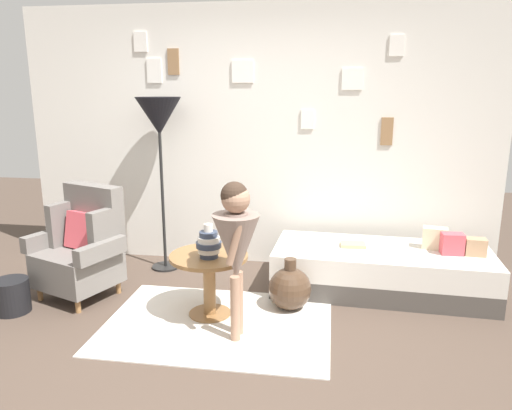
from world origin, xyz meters
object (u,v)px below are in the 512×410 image
at_px(book_on_daybed, 353,245).
at_px(vase_striped, 209,244).
at_px(armchair, 83,247).
at_px(demijohn_near, 290,288).
at_px(side_table, 209,271).
at_px(person_child, 236,240).
at_px(floor_lamp, 159,121).
at_px(magazine_basket, 12,296).
at_px(daybed, 381,270).

bearing_deg(book_on_daybed, vase_striped, -144.78).
distance_m(armchair, demijohn_near, 1.85).
relative_size(side_table, person_child, 0.53).
bearing_deg(side_table, demijohn_near, 18.84).
relative_size(vase_striped, person_child, 0.23).
xyz_separation_m(armchair, person_child, (1.49, -0.56, 0.32)).
xyz_separation_m(floor_lamp, magazine_basket, (-0.91, -1.16, -1.35)).
height_order(vase_striped, floor_lamp, floor_lamp).
bearing_deg(demijohn_near, floor_lamp, 150.63).
bearing_deg(person_child, magazine_basket, 176.04).
relative_size(side_table, magazine_basket, 2.22).
relative_size(vase_striped, floor_lamp, 0.16).
height_order(armchair, magazine_basket, armchair).
distance_m(armchair, floor_lamp, 1.37).
distance_m(daybed, magazine_basket, 3.16).
bearing_deg(magazine_basket, book_on_daybed, 18.68).
xyz_separation_m(floor_lamp, demijohn_near, (1.34, -0.76, -1.31)).
relative_size(vase_striped, magazine_basket, 0.96).
xyz_separation_m(daybed, side_table, (-1.41, -0.71, 0.18)).
relative_size(demijohn_near, magazine_basket, 1.57).
bearing_deg(daybed, person_child, -137.32).
height_order(side_table, book_on_daybed, side_table).
bearing_deg(book_on_daybed, daybed, -8.07).
relative_size(daybed, floor_lamp, 1.13).
relative_size(armchair, demijohn_near, 2.20).
bearing_deg(person_child, vase_striped, 135.30).
bearing_deg(magazine_basket, vase_striped, 4.72).
bearing_deg(side_table, daybed, 26.66).
xyz_separation_m(daybed, person_child, (-1.12, -1.03, 0.56)).
xyz_separation_m(armchair, book_on_daybed, (2.35, 0.51, -0.02)).
bearing_deg(book_on_daybed, demijohn_near, -134.81).
distance_m(daybed, book_on_daybed, 0.33).
height_order(daybed, book_on_daybed, book_on_daybed).
height_order(floor_lamp, person_child, floor_lamp).
bearing_deg(vase_striped, demijohn_near, 24.15).
bearing_deg(armchair, daybed, 10.23).
relative_size(daybed, side_table, 3.11).
bearing_deg(floor_lamp, magazine_basket, -127.85).
bearing_deg(demijohn_near, vase_striped, -155.85).
relative_size(floor_lamp, magazine_basket, 6.12).
height_order(daybed, side_table, side_table).
relative_size(daybed, person_child, 1.65).
xyz_separation_m(vase_striped, book_on_daybed, (1.14, 0.80, -0.21)).
height_order(side_table, floor_lamp, floor_lamp).
xyz_separation_m(daybed, vase_striped, (-1.39, -0.77, 0.43)).
xyz_separation_m(vase_striped, person_child, (0.27, -0.27, 0.13)).
bearing_deg(floor_lamp, daybed, -7.09).
bearing_deg(daybed, magazine_basket, -163.41).
xyz_separation_m(vase_striped, floor_lamp, (-0.73, 1.03, 0.86)).
bearing_deg(vase_striped, person_child, -44.70).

